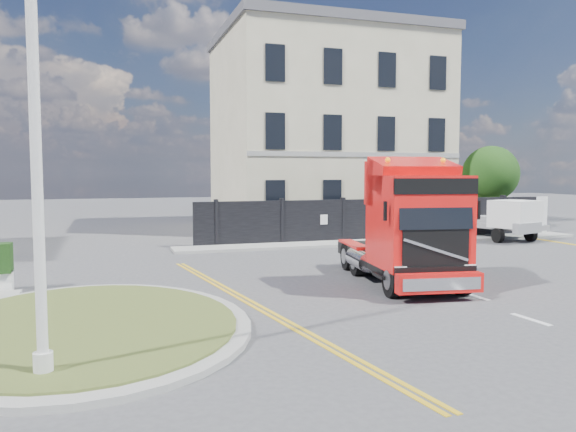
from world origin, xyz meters
name	(u,v)px	position (x,y,z in m)	size (l,w,h in m)	color
ground	(339,283)	(0.00, 0.00, 0.00)	(120.00, 120.00, 0.00)	#424244
traffic_island	(85,326)	(-7.00, -3.00, 0.08)	(6.80, 6.80, 0.17)	gray
hoarding_fence	(391,220)	(6.55, 9.00, 1.00)	(18.80, 0.25, 2.00)	black
georgian_building	(324,131)	(6.00, 16.50, 5.77)	(12.30, 10.30, 12.80)	beige
tree	(488,176)	(14.38, 12.10, 3.05)	(3.20, 3.20, 4.80)	#382619
pavement_far	(390,241)	(6.00, 8.10, 0.06)	(20.00, 1.60, 0.12)	gray
truck	(410,231)	(1.67, -1.15, 1.60)	(3.05, 6.23, 3.58)	black
flatbed_pickup	(507,219)	(11.71, 7.09, 1.06)	(3.16, 5.11, 1.96)	gray
lamppost_island	(35,127)	(-7.50, -5.89, 3.93)	(0.23, 0.47, 7.56)	silver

